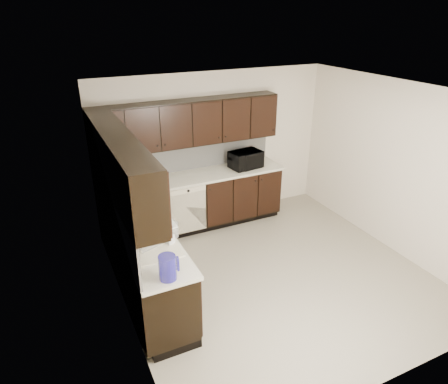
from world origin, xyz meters
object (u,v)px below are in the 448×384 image
at_px(blue_pitcher, 167,268).
at_px(sink, 151,249).
at_px(microwave, 246,160).
at_px(toaster_oven, 113,182).
at_px(storage_bin, 150,232).

bearing_deg(blue_pitcher, sink, 102.65).
bearing_deg(sink, microwave, 38.34).
bearing_deg(blue_pitcher, microwave, 61.95).
xyz_separation_m(sink, microwave, (2.11, 1.67, 0.20)).
relative_size(sink, microwave, 1.59).
bearing_deg(toaster_oven, storage_bin, -70.79).
relative_size(storage_bin, blue_pitcher, 2.00).
bearing_deg(storage_bin, toaster_oven, 93.36).
relative_size(sink, blue_pitcher, 3.13).
bearing_deg(storage_bin, blue_pitcher, -93.15).
distance_m(sink, microwave, 2.70).
distance_m(sink, toaster_oven, 1.74).
distance_m(microwave, storage_bin, 2.61).
xyz_separation_m(sink, toaster_oven, (-0.07, 1.73, 0.17)).
height_order(microwave, toaster_oven, microwave).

